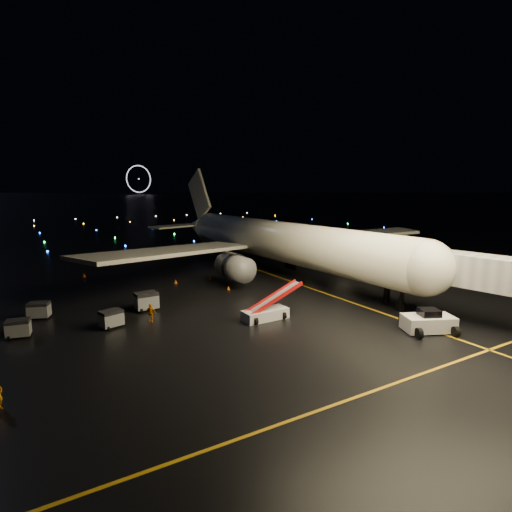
# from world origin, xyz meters

# --- Properties ---
(ground) EXTENTS (2000.00, 2000.00, 0.00)m
(ground) POSITION_xyz_m (0.00, 300.00, 0.00)
(ground) COLOR black
(ground) RESTS_ON ground
(lane_centre) EXTENTS (0.25, 80.00, 0.02)m
(lane_centre) POSITION_xyz_m (12.00, 15.00, 0.01)
(lane_centre) COLOR #D0980F
(lane_centre) RESTS_ON ground
(lane_cross) EXTENTS (60.00, 0.25, 0.02)m
(lane_cross) POSITION_xyz_m (-5.00, -10.00, 0.01)
(lane_cross) COLOR #D0980F
(lane_cross) RESTS_ON ground
(airliner) EXTENTS (60.19, 57.50, 16.21)m
(airliner) POSITION_xyz_m (12.94, 25.26, 8.11)
(airliner) COLOR silver
(airliner) RESTS_ON ground
(pushback_tug) EXTENTS (4.87, 3.85, 2.06)m
(pushback_tug) POSITION_xyz_m (11.43, -4.84, 1.03)
(pushback_tug) COLOR silver
(pushback_tug) RESTS_ON ground
(belt_loader) EXTENTS (6.67, 1.95, 3.22)m
(belt_loader) POSITION_xyz_m (0.66, 5.28, 1.61)
(belt_loader) COLOR silver
(belt_loader) RESTS_ON ground
(crew_c) EXTENTS (1.09, 0.95, 1.76)m
(crew_c) POSITION_xyz_m (-9.14, 10.21, 0.88)
(crew_c) COLOR orange
(crew_c) RESTS_ON ground
(safety_cone_0) EXTENTS (0.56, 0.56, 0.49)m
(safety_cone_0) POSITION_xyz_m (2.63, 17.25, 0.25)
(safety_cone_0) COLOR #E95405
(safety_cone_0) RESTS_ON ground
(safety_cone_1) EXTENTS (0.59, 0.59, 0.54)m
(safety_cone_1) POSITION_xyz_m (3.00, 23.86, 0.27)
(safety_cone_1) COLOR #E95405
(safety_cone_1) RESTS_ON ground
(safety_cone_2) EXTENTS (0.61, 0.61, 0.53)m
(safety_cone_2) POSITION_xyz_m (-1.95, 23.86, 0.26)
(safety_cone_2) COLOR #E95405
(safety_cone_2) RESTS_ON ground
(safety_cone_3) EXTENTS (0.51, 0.51, 0.55)m
(safety_cone_3) POSITION_xyz_m (-11.99, 34.15, 0.28)
(safety_cone_3) COLOR #E95405
(safety_cone_3) RESTS_ON ground
(ferris_wheel) EXTENTS (49.33, 16.80, 52.00)m
(ferris_wheel) POSITION_xyz_m (170.00, 720.00, 26.00)
(ferris_wheel) COLOR black
(ferris_wheel) RESTS_ON ground
(taxiway_lights) EXTENTS (164.00, 92.00, 0.36)m
(taxiway_lights) POSITION_xyz_m (0.00, 106.00, 0.18)
(taxiway_lights) COLOR black
(taxiway_lights) RESTS_ON ground
(baggage_cart_0) EXTENTS (2.32, 1.68, 1.90)m
(baggage_cart_0) POSITION_xyz_m (-8.48, 14.07, 0.95)
(baggage_cart_0) COLOR gray
(baggage_cart_0) RESTS_ON ground
(baggage_cart_1) EXTENTS (2.20, 1.82, 1.61)m
(baggage_cart_1) POSITION_xyz_m (-12.67, 10.47, 0.80)
(baggage_cart_1) COLOR gray
(baggage_cart_1) RESTS_ON ground
(baggage_cart_2) EXTENTS (2.22, 1.88, 1.60)m
(baggage_cart_2) POSITION_xyz_m (-18.27, 16.70, 0.80)
(baggage_cart_2) COLOR gray
(baggage_cart_2) RESTS_ON ground
(baggage_cart_4) EXTENTS (2.03, 1.58, 1.56)m
(baggage_cart_4) POSITION_xyz_m (-20.01, 11.92, 0.78)
(baggage_cart_4) COLOR gray
(baggage_cart_4) RESTS_ON ground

